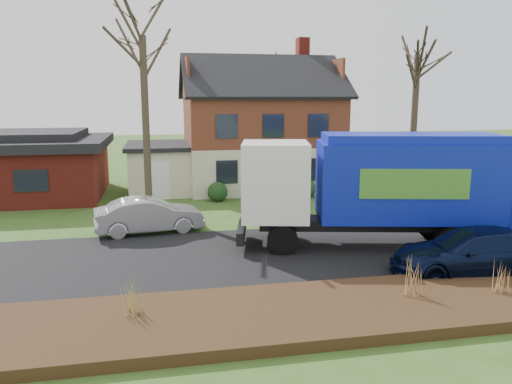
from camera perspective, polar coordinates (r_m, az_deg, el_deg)
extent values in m
plane|color=#33501A|center=(18.15, 3.07, -7.06)|extent=(120.00, 120.00, 0.00)
cube|color=black|center=(18.14, 3.07, -7.03)|extent=(80.00, 7.00, 0.02)
cube|color=#311E10|center=(13.36, 8.80, -13.24)|extent=(80.00, 3.50, 0.30)
cube|color=beige|center=(31.65, 0.40, 3.16)|extent=(9.00, 7.50, 2.70)
cube|color=#522717|center=(31.40, 0.41, 8.14)|extent=(9.00, 7.50, 2.80)
cube|color=maroon|center=(33.19, 5.34, 15.77)|extent=(0.70, 0.90, 1.60)
cube|color=beige|center=(30.53, -10.90, 2.59)|extent=(3.50, 5.50, 2.60)
cube|color=black|center=(30.37, -10.99, 5.24)|extent=(3.90, 5.90, 0.24)
cube|color=maroon|center=(31.00, -25.47, 2.04)|extent=(9.00, 7.50, 2.80)
cube|color=black|center=(30.82, -25.71, 5.07)|extent=(9.80, 8.20, 0.50)
cube|color=black|center=(30.79, -25.78, 5.90)|extent=(7.00, 6.00, 0.40)
cylinder|color=black|center=(17.92, 3.06, -5.47)|extent=(1.14, 0.59, 1.09)
cylinder|color=black|center=(20.05, 2.86, -3.70)|extent=(1.14, 0.59, 1.09)
cylinder|color=black|center=(19.08, 21.39, -5.21)|extent=(1.14, 0.59, 1.09)
cylinder|color=black|center=(21.09, 19.36, -3.59)|extent=(1.14, 0.59, 1.09)
cylinder|color=black|center=(19.59, 25.16, -5.09)|extent=(1.14, 0.59, 1.09)
cylinder|color=black|center=(21.55, 22.82, -3.52)|extent=(1.14, 0.59, 1.09)
cube|color=black|center=(19.36, 13.91, -3.48)|extent=(9.08, 3.16, 0.37)
cube|color=white|center=(18.55, 2.20, 1.35)|extent=(2.92, 3.08, 2.83)
cube|color=black|center=(18.54, -1.36, 1.84)|extent=(0.58, 2.27, 0.94)
cube|color=black|center=(18.99, -1.65, -4.42)|extent=(0.82, 2.62, 0.47)
cube|color=#0D1CA2|center=(19.28, 17.02, 1.24)|extent=(7.02, 3.98, 2.83)
cube|color=#0D1CA2|center=(19.09, 17.28, 5.90)|extent=(6.64, 3.60, 0.31)
cube|color=#0D1CA2|center=(20.49, 26.22, 0.84)|extent=(0.93, 2.69, 3.04)
cube|color=#43862C|center=(17.96, 17.69, 0.87)|extent=(3.70, 0.85, 1.05)
cube|color=#43862C|center=(20.49, 15.62, 2.16)|extent=(3.70, 0.85, 1.05)
imported|color=#AFB0B7|center=(21.22, -12.07, -2.60)|extent=(4.61, 2.18, 1.46)
imported|color=black|center=(17.21, 23.53, -6.36)|extent=(5.36, 2.64, 1.50)
cylinder|color=#403426|center=(24.94, -12.48, 7.44)|extent=(0.35, 0.35, 8.42)
cylinder|color=#413227|center=(29.20, 17.57, 7.10)|extent=(0.36, 0.36, 7.85)
cylinder|color=#3B2F23|center=(39.42, 1.28, 8.19)|extent=(0.29, 0.29, 7.53)
cone|color=#A19247|center=(12.89, -14.21, -11.36)|extent=(0.04, 0.04, 0.94)
cone|color=#A19247|center=(12.90, -14.92, -11.38)|extent=(0.04, 0.04, 0.94)
cone|color=#A19247|center=(12.88, -13.50, -11.34)|extent=(0.04, 0.04, 0.94)
cone|color=#A19247|center=(13.01, -14.18, -11.15)|extent=(0.04, 0.04, 0.94)
cone|color=#A19247|center=(12.78, -14.24, -11.57)|extent=(0.04, 0.04, 0.94)
cone|color=#A87E4A|center=(14.23, 17.54, -9.18)|extent=(0.04, 0.04, 1.04)
cone|color=#A87E4A|center=(14.15, 16.95, -9.25)|extent=(0.04, 0.04, 1.04)
cone|color=#A87E4A|center=(14.31, 18.13, -9.10)|extent=(0.04, 0.04, 1.04)
cone|color=#A87E4A|center=(14.34, 17.29, -9.01)|extent=(0.04, 0.04, 1.04)
cone|color=#A87E4A|center=(14.12, 17.80, -9.35)|extent=(0.04, 0.04, 1.04)
cone|color=tan|center=(15.32, 26.14, -8.65)|extent=(0.04, 0.04, 0.90)
cone|color=tan|center=(15.23, 25.66, -8.72)|extent=(0.04, 0.04, 0.90)
cone|color=tan|center=(15.42, 26.62, -8.57)|extent=(0.04, 0.04, 0.90)
cone|color=tan|center=(15.42, 25.85, -8.50)|extent=(0.04, 0.04, 0.90)
cone|color=tan|center=(15.23, 26.43, -8.79)|extent=(0.04, 0.04, 0.90)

